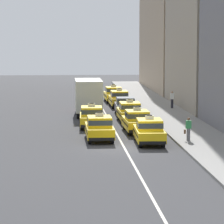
{
  "coord_description": "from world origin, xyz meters",
  "views": [
    {
      "loc": [
        -3.89,
        -41.09,
        7.1
      ],
      "look_at": [
        -0.14,
        9.03,
        1.3
      ],
      "focal_mm": 105.5,
      "sensor_mm": 36.0,
      "label": 1
    }
  ],
  "objects_px": {
    "taxi_left_nearest": "(99,128)",
    "taxi_right_nearest": "(149,131)",
    "taxi_right_sixth": "(113,94)",
    "taxi_left_second": "(92,116)",
    "pedestrian_near_crosswalk": "(172,100)",
    "taxi_right_second": "(137,121)",
    "pedestrian_mid_block": "(188,129)",
    "taxi_right_third": "(130,112)",
    "taxi_right_fifth": "(119,98)",
    "sedan_right_fourth": "(125,105)",
    "box_truck_left_third": "(88,96)"
  },
  "relations": [
    {
      "from": "taxi_left_nearest",
      "to": "taxi_right_nearest",
      "type": "bearing_deg",
      "value": -28.23
    },
    {
      "from": "taxi_left_nearest",
      "to": "taxi_right_sixth",
      "type": "height_order",
      "value": "same"
    },
    {
      "from": "taxi_left_second",
      "to": "taxi_right_nearest",
      "type": "bearing_deg",
      "value": -66.66
    },
    {
      "from": "taxi_right_nearest",
      "to": "pedestrian_near_crosswalk",
      "type": "height_order",
      "value": "taxi_right_nearest"
    },
    {
      "from": "taxi_right_second",
      "to": "pedestrian_mid_block",
      "type": "relative_size",
      "value": 2.95
    },
    {
      "from": "taxi_right_third",
      "to": "taxi_right_fifth",
      "type": "xyz_separation_m",
      "value": [
        0.12,
        11.56,
        0.0
      ]
    },
    {
      "from": "taxi_left_nearest",
      "to": "pedestrian_near_crosswalk",
      "type": "distance_m",
      "value": 20.15
    },
    {
      "from": "taxi_right_nearest",
      "to": "taxi_left_nearest",
      "type": "bearing_deg",
      "value": 151.77
    },
    {
      "from": "taxi_right_second",
      "to": "pedestrian_near_crosswalk",
      "type": "relative_size",
      "value": 2.79
    },
    {
      "from": "sedan_right_fourth",
      "to": "pedestrian_near_crosswalk",
      "type": "xyz_separation_m",
      "value": [
        4.94,
        3.79,
        0.14
      ]
    },
    {
      "from": "box_truck_left_third",
      "to": "taxi_right_sixth",
      "type": "xyz_separation_m",
      "value": [
        3.19,
        11.88,
        -0.9
      ]
    },
    {
      "from": "taxi_left_nearest",
      "to": "sedan_right_fourth",
      "type": "xyz_separation_m",
      "value": [
        3.17,
        14.65,
        -0.03
      ]
    },
    {
      "from": "sedan_right_fourth",
      "to": "taxi_right_sixth",
      "type": "distance_m",
      "value": 11.54
    },
    {
      "from": "box_truck_left_third",
      "to": "pedestrian_near_crosswalk",
      "type": "height_order",
      "value": "box_truck_left_third"
    },
    {
      "from": "taxi_right_sixth",
      "to": "taxi_right_second",
      "type": "bearing_deg",
      "value": -90.02
    },
    {
      "from": "taxi_right_fifth",
      "to": "sedan_right_fourth",
      "type": "bearing_deg",
      "value": -89.91
    },
    {
      "from": "taxi_right_sixth",
      "to": "taxi_left_nearest",
      "type": "bearing_deg",
      "value": -96.49
    },
    {
      "from": "sedan_right_fourth",
      "to": "pedestrian_near_crosswalk",
      "type": "distance_m",
      "value": 6.23
    },
    {
      "from": "taxi_left_nearest",
      "to": "box_truck_left_third",
      "type": "height_order",
      "value": "box_truck_left_third"
    },
    {
      "from": "taxi_right_fifth",
      "to": "box_truck_left_third",
      "type": "bearing_deg",
      "value": -116.68
    },
    {
      "from": "taxi_left_second",
      "to": "taxi_right_second",
      "type": "distance_m",
      "value": 4.34
    },
    {
      "from": "taxi_left_nearest",
      "to": "box_truck_left_third",
      "type": "relative_size",
      "value": 0.66
    },
    {
      "from": "taxi_right_sixth",
      "to": "pedestrian_mid_block",
      "type": "relative_size",
      "value": 2.95
    },
    {
      "from": "taxi_right_fifth",
      "to": "taxi_left_second",
      "type": "bearing_deg",
      "value": -103.08
    },
    {
      "from": "pedestrian_near_crosswalk",
      "to": "taxi_left_nearest",
      "type": "bearing_deg",
      "value": -113.74
    },
    {
      "from": "taxi_right_nearest",
      "to": "pedestrian_near_crosswalk",
      "type": "relative_size",
      "value": 2.8
    },
    {
      "from": "taxi_right_fifth",
      "to": "taxi_right_sixth",
      "type": "distance_m",
      "value": 5.16
    },
    {
      "from": "taxi_right_sixth",
      "to": "pedestrian_mid_block",
      "type": "bearing_deg",
      "value": -84.02
    },
    {
      "from": "taxi_right_second",
      "to": "taxi_right_sixth",
      "type": "distance_m",
      "value": 22.77
    },
    {
      "from": "taxi_left_nearest",
      "to": "pedestrian_near_crosswalk",
      "type": "height_order",
      "value": "taxi_left_nearest"
    },
    {
      "from": "taxi_left_second",
      "to": "taxi_right_fifth",
      "type": "height_order",
      "value": "same"
    },
    {
      "from": "pedestrian_mid_block",
      "to": "box_truck_left_third",
      "type": "bearing_deg",
      "value": 111.11
    },
    {
      "from": "taxi_right_fifth",
      "to": "pedestrian_mid_block",
      "type": "xyz_separation_m",
      "value": [
        2.72,
        -22.51,
        0.05
      ]
    },
    {
      "from": "taxi_left_second",
      "to": "taxi_left_nearest",
      "type": "bearing_deg",
      "value": -87.68
    },
    {
      "from": "box_truck_left_third",
      "to": "taxi_right_second",
      "type": "relative_size",
      "value": 1.52
    },
    {
      "from": "taxi_right_fifth",
      "to": "pedestrian_near_crosswalk",
      "type": "relative_size",
      "value": 2.78
    },
    {
      "from": "taxi_right_fifth",
      "to": "taxi_right_sixth",
      "type": "height_order",
      "value": "same"
    },
    {
      "from": "taxi_right_second",
      "to": "taxi_right_third",
      "type": "relative_size",
      "value": 1.0
    },
    {
      "from": "taxi_right_second",
      "to": "taxi_right_sixth",
      "type": "xyz_separation_m",
      "value": [
        0.01,
        22.77,
        0.0
      ]
    },
    {
      "from": "taxi_right_sixth",
      "to": "box_truck_left_third",
      "type": "bearing_deg",
      "value": -105.05
    },
    {
      "from": "taxi_left_nearest",
      "to": "taxi_right_second",
      "type": "bearing_deg",
      "value": 48.98
    },
    {
      "from": "taxi_left_second",
      "to": "sedan_right_fourth",
      "type": "relative_size",
      "value": 1.06
    },
    {
      "from": "taxi_right_third",
      "to": "pedestrian_near_crosswalk",
      "type": "xyz_separation_m",
      "value": [
        5.07,
        8.97,
        0.11
      ]
    },
    {
      "from": "taxi_right_nearest",
      "to": "pedestrian_mid_block",
      "type": "height_order",
      "value": "taxi_right_nearest"
    },
    {
      "from": "taxi_left_second",
      "to": "box_truck_left_third",
      "type": "height_order",
      "value": "box_truck_left_third"
    },
    {
      "from": "taxi_right_nearest",
      "to": "sedan_right_fourth",
      "type": "xyz_separation_m",
      "value": [
        -0.04,
        16.38,
        -0.03
      ]
    },
    {
      "from": "pedestrian_near_crosswalk",
      "to": "taxi_right_second",
      "type": "bearing_deg",
      "value": -108.88
    },
    {
      "from": "sedan_right_fourth",
      "to": "pedestrian_mid_block",
      "type": "relative_size",
      "value": 2.79
    },
    {
      "from": "taxi_right_second",
      "to": "taxi_right_third",
      "type": "height_order",
      "value": "same"
    },
    {
      "from": "taxi_left_nearest",
      "to": "taxi_right_third",
      "type": "height_order",
      "value": "same"
    }
  ]
}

